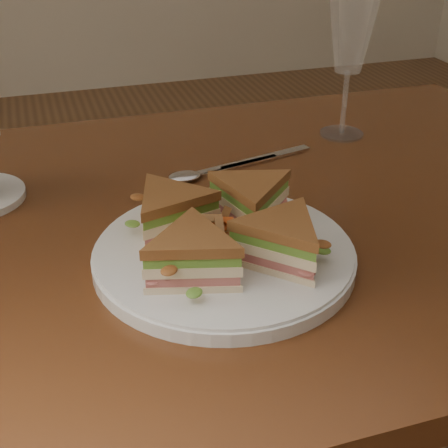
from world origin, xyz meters
name	(u,v)px	position (x,y,z in m)	size (l,w,h in m)	color
table	(223,272)	(0.00, 0.00, 0.65)	(1.20, 0.80, 0.75)	#3B1C0D
plate	(224,255)	(-0.04, -0.12, 0.76)	(0.30, 0.30, 0.02)	white
sandwich_wedges	(224,228)	(-0.04, -0.12, 0.80)	(0.27, 0.27, 0.06)	#FFE7BC
crisps_mound	(224,231)	(-0.04, -0.12, 0.79)	(0.09, 0.09, 0.05)	#D4521B
spoon	(199,174)	(0.00, 0.11, 0.75)	(0.18, 0.05, 0.01)	silver
knife	(248,163)	(0.08, 0.13, 0.75)	(0.21, 0.06, 0.00)	silver
wine_glass	(351,39)	(0.28, 0.20, 0.91)	(0.08, 0.08, 0.23)	white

